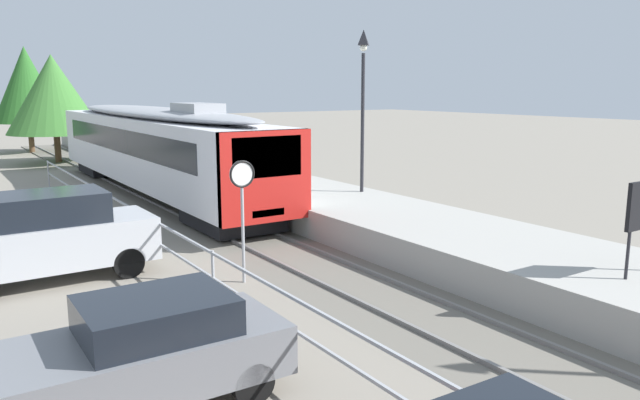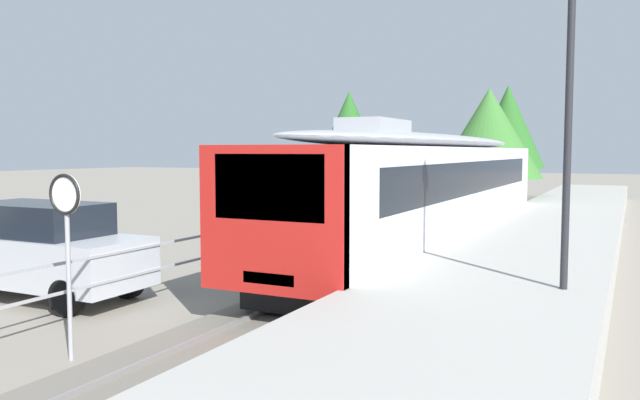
{
  "view_description": "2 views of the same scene",
  "coord_description": "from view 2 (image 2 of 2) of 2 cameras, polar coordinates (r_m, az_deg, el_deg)",
  "views": [
    {
      "loc": [
        -7.8,
        1.35,
        4.35
      ],
      "look_at": [
        0.4,
        13.8,
        1.6
      ],
      "focal_mm": 33.89,
      "sensor_mm": 36.0,
      "label": 1
    },
    {
      "loc": [
        5.49,
        6.64,
        3.14
      ],
      "look_at": [
        -1.0,
        19.8,
        2.0
      ],
      "focal_mm": 35.69,
      "sensor_mm": 36.0,
      "label": 2
    }
  ],
  "objects": [
    {
      "name": "ground_plane",
      "position": [
        17.83,
        -2.65,
        -5.71
      ],
      "size": [
        160.0,
        160.0,
        0.0
      ],
      "primitive_type": "plane",
      "color": "gray"
    },
    {
      "name": "track_rails",
      "position": [
        16.61,
        6.51,
        -6.37
      ],
      "size": [
        3.2,
        60.0,
        0.14
      ],
      "color": "#6B665B",
      "rests_on": "ground"
    },
    {
      "name": "commuter_train",
      "position": [
        19.6,
        9.95,
        1.46
      ],
      "size": [
        2.82,
        19.49,
        3.74
      ],
      "color": "silver",
      "rests_on": "track_rails"
    },
    {
      "name": "station_platform",
      "position": [
        15.76,
        17.77,
        -5.6
      ],
      "size": [
        3.9,
        60.0,
        0.9
      ],
      "primitive_type": "cube",
      "color": "#A8A59E",
      "rests_on": "ground"
    },
    {
      "name": "platform_lamp_mid_platform",
      "position": [
        11.01,
        21.53,
        11.89
      ],
      "size": [
        0.34,
        0.34,
        5.35
      ],
      "color": "#232328",
      "rests_on": "station_platform"
    },
    {
      "name": "speed_limit_sign",
      "position": [
        10.08,
        -21.83,
        -1.65
      ],
      "size": [
        0.61,
        0.1,
        2.81
      ],
      "color": "#9EA0A5",
      "rests_on": "ground"
    },
    {
      "name": "parked_suv_silver",
      "position": [
        14.68,
        -23.62,
        -4.07
      ],
      "size": [
        4.61,
        1.93,
        2.04
      ],
      "color": "#B7BABF",
      "rests_on": "ground"
    },
    {
      "name": "tree_behind_carpark",
      "position": [
        33.63,
        14.89,
        5.8
      ],
      "size": [
        5.39,
        5.39,
        6.32
      ],
      "color": "brown",
      "rests_on": "ground"
    },
    {
      "name": "tree_behind_station_far",
      "position": [
        40.46,
        2.62,
        6.02
      ],
      "size": [
        4.74,
        4.74,
        6.89
      ],
      "color": "brown",
      "rests_on": "ground"
    },
    {
      "name": "tree_distant_left",
      "position": [
        41.0,
        16.47,
        6.31
      ],
      "size": [
        4.53,
        4.53,
        7.18
      ],
      "color": "brown",
      "rests_on": "ground"
    }
  ]
}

